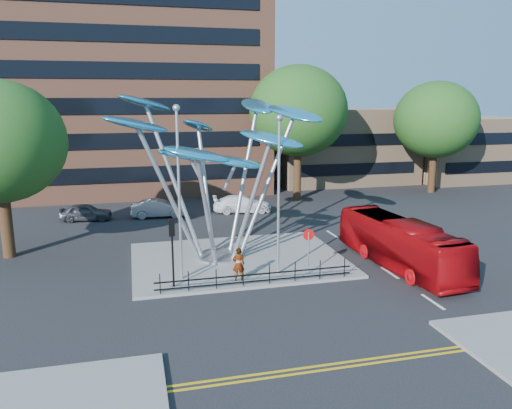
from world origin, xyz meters
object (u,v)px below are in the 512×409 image
object	(u,v)px
pedestrian	(238,264)
parked_car_left	(86,212)
no_entry_sign_island	(308,244)
leaf_sculpture	(216,141)
street_lamp_left	(179,178)
traffic_light_island	(172,238)
tree_right	(298,111)
red_bus	(400,243)
street_lamp_right	(279,181)
tree_far	(436,120)
parked_car_mid	(159,208)
parked_car_right	(242,204)

from	to	relation	value
pedestrian	parked_car_left	size ratio (longest dim) A/B	0.45
no_entry_sign_island	leaf_sculpture	bearing A→B (deg)	134.33
street_lamp_left	traffic_light_island	world-z (taller)	street_lamp_left
tree_right	leaf_sculpture	world-z (taller)	tree_right
no_entry_sign_island	red_bus	xyz separation A→B (m)	(5.45, 0.27, -0.45)
leaf_sculpture	street_lamp_right	xyz separation A→B (m)	(2.57, -3.68, -1.78)
tree_right	street_lamp_right	distance (m)	20.64
tree_far	street_lamp_right	xyz separation A→B (m)	(-21.50, -19.00, -2.01)
tree_far	red_bus	bearing A→B (deg)	-127.14
leaf_sculpture	pedestrian	world-z (taller)	leaf_sculpture
street_lamp_right	parked_car_left	bearing A→B (deg)	125.34
tree_right	parked_car_left	size ratio (longest dim) A/B	3.12
tree_far	pedestrian	xyz separation A→B (m)	(-23.73, -19.50, -6.09)
tree_right	leaf_sculpture	distance (m)	18.37
pedestrian	tree_right	bearing A→B (deg)	-111.57
parked_car_mid	pedestrian	bearing A→B (deg)	-164.70
pedestrian	street_lamp_right	bearing A→B (deg)	-162.42
tree_right	tree_far	xyz separation A→B (m)	(14.00, 0.00, -0.93)
street_lamp_left	pedestrian	size ratio (longest dim) A/B	5.08
street_lamp_right	parked_car_left	xyz separation A→B (m)	(-10.81, 15.24, -4.43)
tree_right	no_entry_sign_island	distance (m)	21.31
red_bus	pedestrian	distance (m)	9.19
leaf_sculpture	parked_car_mid	world-z (taller)	leaf_sculpture
leaf_sculpture	parked_car_mid	size ratio (longest dim) A/B	2.97
leaf_sculpture	no_entry_sign_island	distance (m)	7.71
pedestrian	parked_car_left	distance (m)	17.92
no_entry_sign_island	parked_car_right	distance (m)	15.62
street_lamp_right	parked_car_left	distance (m)	19.20
tree_far	parked_car_left	bearing A→B (deg)	-173.35
street_lamp_left	parked_car_right	bearing A→B (deg)	66.22
leaf_sculpture	street_lamp_right	bearing A→B (deg)	-55.09
tree_right	parked_car_right	size ratio (longest dim) A/B	2.54
tree_far	parked_car_right	size ratio (longest dim) A/B	2.27
tree_far	red_bus	xyz separation A→B (m)	(-14.55, -19.22, -5.75)
traffic_light_island	parked_car_mid	xyz separation A→B (m)	(0.20, 15.50, -1.91)
tree_far	leaf_sculpture	distance (m)	28.53
street_lamp_right	parked_car_mid	distance (m)	16.50
street_lamp_left	red_bus	bearing A→B (deg)	-3.44
tree_right	parked_car_right	world-z (taller)	tree_right
parked_car_mid	red_bus	bearing A→B (deg)	-137.06
leaf_sculpture	parked_car_right	bearing A→B (deg)	70.69
street_lamp_left	street_lamp_right	size ratio (longest dim) A/B	1.06
tree_right	parked_car_left	bearing A→B (deg)	-168.38
street_lamp_right	no_entry_sign_island	world-z (taller)	street_lamp_right
red_bus	parked_car_left	world-z (taller)	red_bus
tree_far	traffic_light_island	size ratio (longest dim) A/B	3.16
no_entry_sign_island	pedestrian	distance (m)	3.82
leaf_sculpture	red_bus	xyz separation A→B (m)	(9.52, -3.90, -5.51)
parked_car_right	street_lamp_left	bearing A→B (deg)	161.96
tree_far	street_lamp_right	size ratio (longest dim) A/B	1.30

